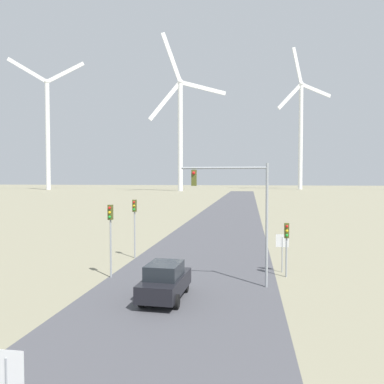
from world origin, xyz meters
TOP-DOWN VIEW (x-y plane):
  - road_surface at (0.00, 48.00)m, footprint 10.00×240.00m
  - stop_sign_near at (-1.54, 6.67)m, footprint 0.81×0.07m
  - stop_sign_far at (5.48, 23.87)m, footprint 0.81×0.07m
  - traffic_light_post_near_left at (-5.06, 26.54)m, footprint 0.28×0.34m
  - traffic_light_post_near_right at (5.64, 22.77)m, footprint 0.28×0.34m
  - traffic_light_post_mid_left at (-4.82, 21.03)m, footprint 0.28×0.34m
  - traffic_light_mast_overhead at (2.79, 20.46)m, footprint 4.80×0.35m
  - car_approaching at (-0.69, 17.59)m, footprint 1.99×4.18m
  - wind_turbine_far_left at (-96.10, 173.25)m, footprint 33.78×14.01m
  - wind_turbine_left at (-27.39, 164.48)m, footprint 32.60×17.47m
  - wind_turbine_center at (29.29, 200.66)m, footprint 28.90×15.35m

SIDE VIEW (x-z plane):
  - road_surface at x=0.00m, z-range 0.00..0.01m
  - car_approaching at x=-0.69m, z-range 0.00..1.83m
  - stop_sign_far at x=5.48m, z-range 0.48..2.91m
  - stop_sign_near at x=-1.54m, z-range 0.49..2.94m
  - traffic_light_post_near_right at x=5.64m, z-range 0.77..4.04m
  - traffic_light_post_near_left at x=-5.06m, z-range 1.01..5.38m
  - traffic_light_post_mid_left at x=-4.82m, z-range 1.01..5.40m
  - traffic_light_mast_overhead at x=2.79m, z-range 1.42..8.23m
  - wind_turbine_left at x=-27.39m, z-range -4.58..64.79m
  - wind_turbine_far_left at x=-96.10m, z-range 0.20..64.72m
  - wind_turbine_center at x=29.29m, z-range -3.71..68.94m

